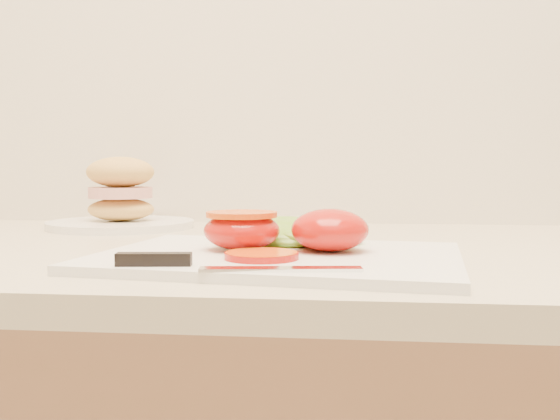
# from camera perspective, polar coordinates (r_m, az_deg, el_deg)

# --- Properties ---
(cutting_board) EXTENTS (0.41, 0.32, 0.01)m
(cutting_board) POSITION_cam_1_polar(r_m,az_deg,el_deg) (0.67, -0.09, -4.35)
(cutting_board) COLOR silver
(cutting_board) RESTS_ON counter
(tomato_half_dome) EXTENTS (0.08, 0.08, 0.05)m
(tomato_half_dome) POSITION_cam_1_polar(r_m,az_deg,el_deg) (0.68, 4.57, -1.83)
(tomato_half_dome) COLOR #B71412
(tomato_half_dome) RESTS_ON cutting_board
(tomato_half_cut) EXTENTS (0.08, 0.08, 0.04)m
(tomato_half_cut) POSITION_cam_1_polar(r_m,az_deg,el_deg) (0.69, -3.51, -1.74)
(tomato_half_cut) COLOR #B71412
(tomato_half_cut) RESTS_ON cutting_board
(tomato_slice_0) EXTENTS (0.07, 0.07, 0.01)m
(tomato_slice_0) POSITION_cam_1_polar(r_m,az_deg,el_deg) (0.62, -1.70, -4.16)
(tomato_slice_0) COLOR orange
(tomato_slice_0) RESTS_ON cutting_board
(lettuce_leaf_0) EXTENTS (0.15, 0.11, 0.03)m
(lettuce_leaf_0) POSITION_cam_1_polar(r_m,az_deg,el_deg) (0.74, 0.17, -2.05)
(lettuce_leaf_0) COLOR #7DAD2D
(lettuce_leaf_0) RESTS_ON cutting_board
(lettuce_leaf_1) EXTENTS (0.14, 0.13, 0.02)m
(lettuce_leaf_1) POSITION_cam_1_polar(r_m,az_deg,el_deg) (0.74, 3.81, -2.18)
(lettuce_leaf_1) COLOR #7DAD2D
(lettuce_leaf_1) RESTS_ON cutting_board
(knife) EXTENTS (0.23, 0.05, 0.01)m
(knife) POSITION_cam_1_polar(r_m,az_deg,el_deg) (0.57, -7.13, -4.83)
(knife) COLOR silver
(knife) RESTS_ON cutting_board
(sandwich_plate) EXTENTS (0.24, 0.24, 0.12)m
(sandwich_plate) POSITION_cam_1_polar(r_m,az_deg,el_deg) (1.06, -14.35, 0.66)
(sandwich_plate) COLOR white
(sandwich_plate) RESTS_ON counter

